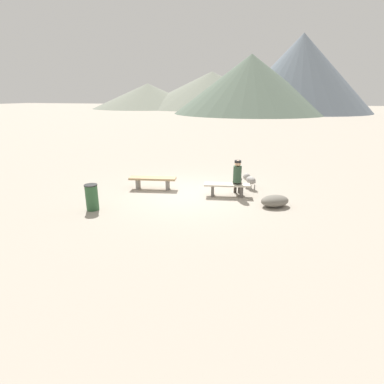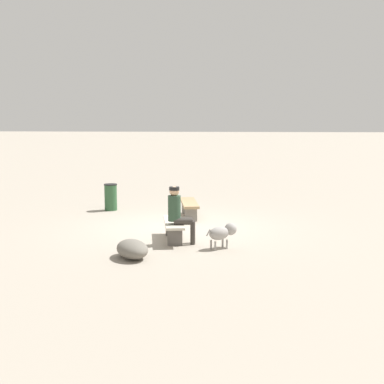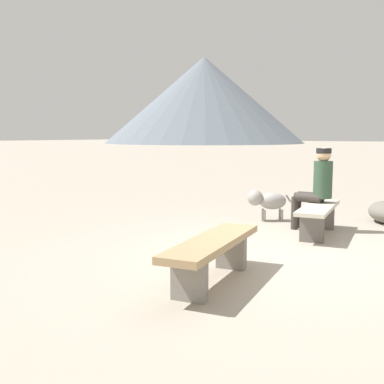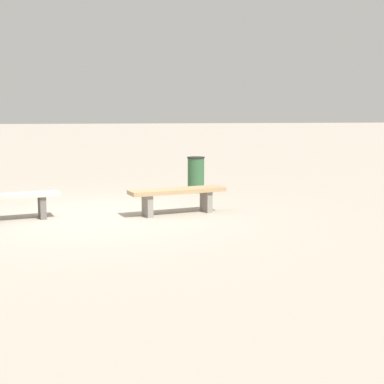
{
  "view_description": "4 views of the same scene",
  "coord_description": "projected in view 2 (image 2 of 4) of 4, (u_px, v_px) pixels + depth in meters",
  "views": [
    {
      "loc": [
        3.04,
        -10.44,
        3.53
      ],
      "look_at": [
        0.41,
        -0.96,
        0.37
      ],
      "focal_mm": 28.42,
      "sensor_mm": 36.0,
      "label": 1
    },
    {
      "loc": [
        13.59,
        1.62,
        2.87
      ],
      "look_at": [
        -1.36,
        0.21,
        0.77
      ],
      "focal_mm": 48.98,
      "sensor_mm": 36.0,
      "label": 2
    },
    {
      "loc": [
        -5.57,
        -2.44,
        1.55
      ],
      "look_at": [
        -0.9,
        0.78,
        0.86
      ],
      "focal_mm": 44.33,
      "sensor_mm": 36.0,
      "label": 3
    },
    {
      "loc": [
        0.5,
        9.48,
        1.81
      ],
      "look_at": [
        -1.46,
        1.36,
        0.59
      ],
      "focal_mm": 49.16,
      "sensor_mm": 36.0,
      "label": 4
    }
  ],
  "objects": [
    {
      "name": "bench_left",
      "position": [
        189.0,
        205.0,
        15.34
      ],
      "size": [
        1.86,
        0.75,
        0.47
      ],
      "rotation": [
        0.0,
        0.0,
        0.18
      ],
      "color": "gray",
      "rests_on": "ground"
    },
    {
      "name": "bench_right",
      "position": [
        174.0,
        226.0,
        12.46
      ],
      "size": [
        1.7,
        0.72,
        0.46
      ],
      "rotation": [
        0.0,
        0.0,
        0.18
      ],
      "color": "#605B56",
      "rests_on": "ground"
    },
    {
      "name": "boulder",
      "position": [
        132.0,
        249.0,
        10.87
      ],
      "size": [
        1.13,
        1.01,
        0.38
      ],
      "primitive_type": "ellipsoid",
      "rotation": [
        0.0,
        0.0,
        5.24
      ],
      "color": "#6B665B",
      "rests_on": "ground"
    },
    {
      "name": "seated_person",
      "position": [
        179.0,
        211.0,
        12.06
      ],
      "size": [
        0.34,
        0.63,
        1.34
      ],
      "rotation": [
        0.0,
        0.0,
        0.06
      ],
      "color": "#2D4733",
      "rests_on": "ground"
    },
    {
      "name": "ground",
      "position": [
        179.0,
        229.0,
        13.95
      ],
      "size": [
        210.0,
        210.0,
        0.06
      ],
      "primitive_type": "cube",
      "color": "#9E9384"
    },
    {
      "name": "dog",
      "position": [
        223.0,
        232.0,
        11.67
      ],
      "size": [
        0.6,
        0.68,
        0.56
      ],
      "rotation": [
        0.0,
        0.0,
        2.22
      ],
      "color": "gray",
      "rests_on": "ground"
    },
    {
      "name": "trash_bin",
      "position": [
        111.0,
        197.0,
        16.56
      ],
      "size": [
        0.41,
        0.41,
        0.84
      ],
      "color": "#2D5633",
      "rests_on": "ground"
    }
  ]
}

